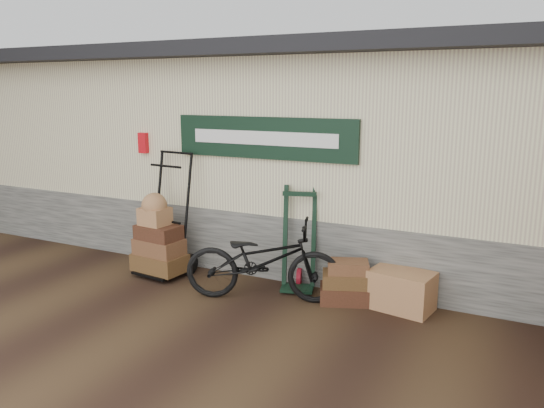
% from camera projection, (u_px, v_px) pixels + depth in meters
% --- Properties ---
extents(ground, '(80.00, 80.00, 0.00)m').
position_uv_depth(ground, '(250.00, 307.00, 6.39)').
color(ground, black).
rests_on(ground, ground).
extents(station_building, '(14.40, 4.10, 3.20)m').
position_uv_depth(station_building, '(330.00, 151.00, 8.45)').
color(station_building, '#4C4C47').
rests_on(station_building, ground).
extents(porter_trolley, '(0.94, 0.75, 1.76)m').
position_uv_depth(porter_trolley, '(168.00, 212.00, 7.46)').
color(porter_trolley, black).
rests_on(porter_trolley, ground).
extents(green_barrow, '(0.59, 0.53, 1.36)m').
position_uv_depth(green_barrow, '(299.00, 239.00, 6.88)').
color(green_barrow, black).
rests_on(green_barrow, ground).
extents(suitcase_stack, '(0.71, 0.58, 0.54)m').
position_uv_depth(suitcase_stack, '(345.00, 281.00, 6.49)').
color(suitcase_stack, '#3C2113').
rests_on(suitcase_stack, ground).
extents(wicker_hamper, '(0.79, 0.59, 0.47)m').
position_uv_depth(wicker_hamper, '(402.00, 290.00, 6.30)').
color(wicker_hamper, '#9A643D').
rests_on(wicker_hamper, ground).
extents(bicycle, '(1.26, 2.06, 1.13)m').
position_uv_depth(bicycle, '(263.00, 256.00, 6.51)').
color(bicycle, black).
rests_on(bicycle, ground).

